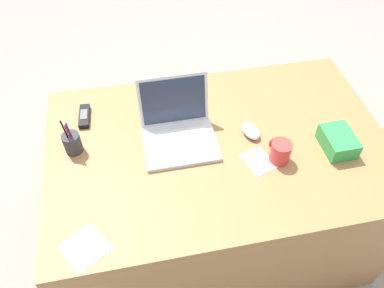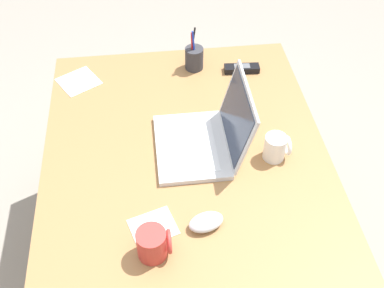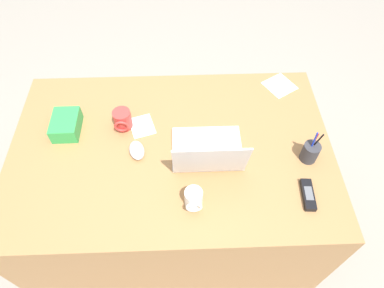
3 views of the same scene
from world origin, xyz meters
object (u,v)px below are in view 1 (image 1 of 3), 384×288
Objects in this scene: computer_mouse at (251,131)px; coffee_mug_white at (185,94)px; coffee_mug_tall at (280,151)px; snack_bag at (338,141)px; laptop at (178,130)px; pen_holder at (72,143)px; cordless_phone at (84,116)px.

coffee_mug_white reaches higher than computer_mouse.
snack_bag is at bearing 2.58° from coffee_mug_tall.
coffee_mug_tall reaches higher than snack_bag.
laptop is 0.32m from computer_mouse.
coffee_mug_tall is at bearing -27.14° from laptop.
computer_mouse is 1.17× the size of coffee_mug_white.
coffee_mug_white is 0.55m from pen_holder.
coffee_mug_tall reaches higher than computer_mouse.
pen_holder is (-0.44, 0.01, -0.00)m from laptop.
coffee_mug_tall is at bearing -177.42° from snack_bag.
coffee_mug_white is 0.63× the size of cordless_phone.
coffee_mug_white is 0.47m from cordless_phone.
computer_mouse is at bearing -47.35° from coffee_mug_white.
cordless_phone is 0.20m from pen_holder.
cordless_phone is (-0.78, 0.40, -0.04)m from coffee_mug_tall.
laptop reaches higher than cordless_phone.
snack_bag is (1.09, -0.20, -0.01)m from pen_holder.
snack_bag is at bearing -10.43° from pen_holder.
coffee_mug_white is 0.53m from coffee_mug_tall.
cordless_phone is 0.81× the size of pen_holder.
computer_mouse is 0.75m from cordless_phone.
pen_holder is (-0.76, 0.06, 0.03)m from computer_mouse.
cordless_phone is 0.87× the size of snack_bag.
laptop reaches higher than pen_holder.
coffee_mug_white is 0.95× the size of coffee_mug_tall.
pen_holder is 1.08× the size of snack_bag.
cordless_phone is at bearing 153.10° from laptop.
coffee_mug_tall is 0.54× the size of pen_holder.
computer_mouse is at bearing 156.63° from snack_bag.
laptop is 0.23m from coffee_mug_white.
laptop is at bearing 156.68° from computer_mouse.
pen_holder reaches higher than computer_mouse.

